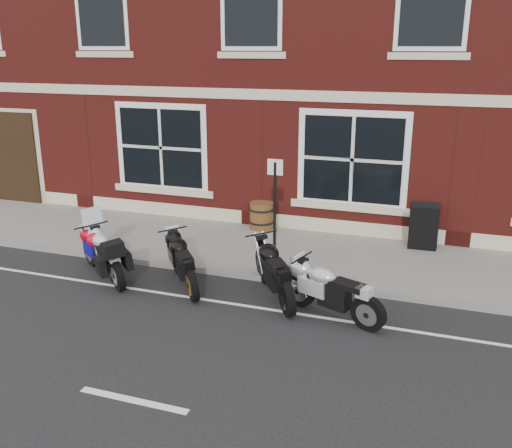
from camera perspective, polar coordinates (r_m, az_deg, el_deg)
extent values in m
plane|color=black|center=(10.42, -3.60, -8.30)|extent=(80.00, 80.00, 0.00)
cube|color=slate|center=(12.99, 1.50, -2.64)|extent=(30.00, 3.00, 0.12)
cube|color=slate|center=(11.60, -0.89, -5.17)|extent=(30.00, 0.16, 0.12)
cylinder|color=black|center=(12.56, -15.28, -2.78)|extent=(0.55, 0.51, 0.62)
cylinder|color=black|center=(11.28, -13.52, -4.98)|extent=(0.55, 0.51, 0.62)
cube|color=black|center=(11.84, -14.63, -2.26)|extent=(0.73, 0.69, 0.21)
ellipsoid|color=silver|center=(11.94, -14.85, -1.52)|extent=(0.64, 0.62, 0.31)
cube|color=black|center=(11.46, -14.16, -2.47)|extent=(0.57, 0.54, 0.10)
cube|color=silver|center=(12.29, -15.55, 0.72)|extent=(0.30, 0.33, 0.44)
cylinder|color=black|center=(12.68, -16.04, -2.72)|extent=(0.55, 0.44, 0.59)
cylinder|color=black|center=(11.51, -13.73, -4.62)|extent=(0.55, 0.44, 0.59)
cube|color=black|center=(12.03, -15.14, -2.17)|extent=(0.73, 0.60, 0.20)
ellipsoid|color=red|center=(12.11, -15.42, -1.50)|extent=(0.61, 0.57, 0.29)
cube|color=black|center=(11.68, -14.52, -2.33)|extent=(0.55, 0.49, 0.09)
cylinder|color=black|center=(11.89, -7.82, -3.43)|extent=(0.49, 0.57, 0.63)
cylinder|color=black|center=(10.60, -6.24, -6.04)|extent=(0.49, 0.57, 0.63)
cube|color=black|center=(11.17, -7.20, -2.98)|extent=(0.67, 0.76, 0.22)
ellipsoid|color=black|center=(11.26, -7.38, -2.17)|extent=(0.62, 0.65, 0.31)
cube|color=black|center=(10.78, -6.77, -3.28)|extent=(0.54, 0.58, 0.10)
cylinder|color=black|center=(10.37, 4.47, -6.55)|extent=(0.63, 0.35, 0.63)
cylinder|color=black|center=(9.67, 11.26, -8.70)|extent=(0.63, 0.35, 0.63)
cube|color=black|center=(9.89, 7.58, -5.78)|extent=(0.81, 0.51, 0.22)
ellipsoid|color=#A8A8AD|center=(9.92, 6.91, -4.95)|extent=(0.64, 0.53, 0.31)
cube|color=black|center=(9.67, 9.53, -5.93)|extent=(0.59, 0.44, 0.10)
cylinder|color=black|center=(11.33, 0.91, -4.23)|extent=(0.49, 0.63, 0.67)
cylinder|color=black|center=(9.99, 3.29, -7.33)|extent=(0.49, 0.63, 0.67)
cube|color=black|center=(10.57, 1.96, -3.80)|extent=(0.68, 0.84, 0.23)
ellipsoid|color=black|center=(10.66, 1.72, -2.87)|extent=(0.64, 0.70, 0.34)
cube|color=black|center=(10.16, 2.65, -4.18)|extent=(0.55, 0.63, 0.10)
cylinder|color=#532F16|center=(14.24, 0.55, 0.87)|extent=(0.58, 0.58, 0.68)
cylinder|color=black|center=(14.28, 0.55, 0.25)|extent=(0.61, 0.61, 0.05)
cylinder|color=black|center=(14.19, 0.55, 1.51)|extent=(0.61, 0.61, 0.05)
cylinder|color=black|center=(11.60, 1.88, 0.89)|extent=(0.06, 0.06, 2.19)
cube|color=silver|center=(11.36, 1.93, 5.71)|extent=(0.32, 0.02, 0.32)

